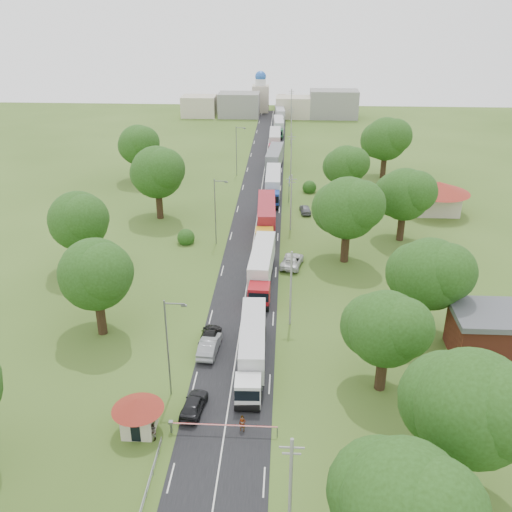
# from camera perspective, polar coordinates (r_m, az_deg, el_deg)

# --- Properties ---
(ground) EXTENTS (260.00, 260.00, 0.00)m
(ground) POSITION_cam_1_polar(r_m,az_deg,el_deg) (71.04, -1.04, -3.72)
(ground) COLOR #39531B
(ground) RESTS_ON ground
(road) EXTENTS (8.00, 200.00, 0.04)m
(road) POSITION_cam_1_polar(r_m,az_deg,el_deg) (89.07, -0.10, 2.45)
(road) COLOR black
(road) RESTS_ON ground
(boom_barrier) EXTENTS (9.22, 0.35, 1.18)m
(boom_barrier) POSITION_cam_1_polar(r_m,az_deg,el_deg) (50.18, -4.83, -16.53)
(boom_barrier) COLOR slate
(boom_barrier) RESTS_ON ground
(guard_booth) EXTENTS (4.40, 4.40, 3.45)m
(guard_booth) POSITION_cam_1_polar(r_m,az_deg,el_deg) (50.41, -11.71, -14.93)
(guard_booth) COLOR beige
(guard_booth) RESTS_ON ground
(info_sign) EXTENTS (0.12, 3.10, 4.10)m
(info_sign) POSITION_cam_1_polar(r_m,az_deg,el_deg) (102.01, 3.34, 7.15)
(info_sign) COLOR slate
(info_sign) RESTS_ON ground
(pole_0) EXTENTS (1.60, 0.24, 9.00)m
(pole_0) POSITION_cam_1_polar(r_m,az_deg,el_deg) (40.00, 3.45, -22.34)
(pole_0) COLOR gray
(pole_0) RESTS_ON ground
(pole_1) EXTENTS (1.60, 0.24, 9.00)m
(pole_1) POSITION_cam_1_polar(r_m,az_deg,el_deg) (62.49, 3.50, -3.15)
(pole_1) COLOR gray
(pole_1) RESTS_ON ground
(pole_2) EXTENTS (1.60, 0.24, 9.00)m
(pole_2) POSITION_cam_1_polar(r_m,az_deg,el_deg) (88.20, 3.53, 5.42)
(pole_2) COLOR gray
(pole_2) RESTS_ON ground
(pole_3) EXTENTS (1.60, 0.24, 9.00)m
(pole_3) POSITION_cam_1_polar(r_m,az_deg,el_deg) (114.98, 3.54, 10.07)
(pole_3) COLOR gray
(pole_3) RESTS_ON ground
(pole_4) EXTENTS (1.60, 0.24, 9.00)m
(pole_4) POSITION_cam_1_polar(r_m,az_deg,el_deg) (142.23, 3.55, 12.95)
(pole_4) COLOR gray
(pole_4) RESTS_ON ground
(pole_5) EXTENTS (1.60, 0.24, 9.00)m
(pole_5) POSITION_cam_1_polar(r_m,az_deg,el_deg) (169.73, 3.55, 14.90)
(pole_5) COLOR gray
(pole_5) RESTS_ON ground
(lamp_0) EXTENTS (2.03, 0.22, 10.00)m
(lamp_0) POSITION_cam_1_polar(r_m,az_deg,el_deg) (51.89, -8.69, -8.71)
(lamp_0) COLOR slate
(lamp_0) RESTS_ON ground
(lamp_1) EXTENTS (2.03, 0.22, 10.00)m
(lamp_1) POSITION_cam_1_polar(r_m,az_deg,el_deg) (82.88, -4.01, 4.75)
(lamp_1) COLOR slate
(lamp_1) RESTS_ON ground
(lamp_2) EXTENTS (2.03, 0.22, 10.00)m
(lamp_2) POSITION_cam_1_polar(r_m,az_deg,el_deg) (116.18, -1.90, 10.70)
(lamp_2) COLOR slate
(lamp_2) RESTS_ON ground
(tree_0) EXTENTS (8.80, 8.80, 11.07)m
(tree_0) POSITION_cam_1_polar(r_m,az_deg,el_deg) (36.90, 14.54, -22.72)
(tree_0) COLOR #382616
(tree_0) RESTS_ON ground
(tree_1) EXTENTS (9.60, 9.60, 12.05)m
(tree_1) POSITION_cam_1_polar(r_m,az_deg,el_deg) (43.64, 20.72, -13.86)
(tree_1) COLOR #382616
(tree_1) RESTS_ON ground
(tree_2) EXTENTS (8.00, 8.00, 10.10)m
(tree_2) POSITION_cam_1_polar(r_m,az_deg,el_deg) (52.92, 12.84, -7.02)
(tree_2) COLOR #382616
(tree_2) RESTS_ON ground
(tree_3) EXTENTS (8.80, 8.80, 11.07)m
(tree_3) POSITION_cam_1_polar(r_m,az_deg,el_deg) (62.45, 16.98, -1.68)
(tree_3) COLOR #382616
(tree_3) RESTS_ON ground
(tree_4) EXTENTS (9.60, 9.60, 12.05)m
(tree_4) POSITION_cam_1_polar(r_m,az_deg,el_deg) (77.37, 9.15, 4.81)
(tree_4) COLOR #382616
(tree_4) RESTS_ON ground
(tree_5) EXTENTS (8.80, 8.80, 11.07)m
(tree_5) POSITION_cam_1_polar(r_m,az_deg,el_deg) (86.41, 14.63, 6.01)
(tree_5) COLOR #382616
(tree_5) RESTS_ON ground
(tree_6) EXTENTS (8.00, 8.00, 10.10)m
(tree_6) POSITION_cam_1_polar(r_m,az_deg,el_deg) (101.62, 8.98, 8.94)
(tree_6) COLOR #382616
(tree_6) RESTS_ON ground
(tree_7) EXTENTS (9.60, 9.60, 12.05)m
(tree_7) POSITION_cam_1_polar(r_m,az_deg,el_deg) (116.94, 12.86, 11.36)
(tree_7) COLOR #382616
(tree_7) RESTS_ON ground
(tree_10) EXTENTS (8.80, 8.80, 11.07)m
(tree_10) POSITION_cam_1_polar(r_m,az_deg,el_deg) (62.04, -15.74, -1.69)
(tree_10) COLOR #382616
(tree_10) RESTS_ON ground
(tree_11) EXTENTS (8.80, 8.80, 11.07)m
(tree_11) POSITION_cam_1_polar(r_m,az_deg,el_deg) (77.27, -17.32, 3.44)
(tree_11) COLOR #382616
(tree_11) RESTS_ON ground
(tree_12) EXTENTS (9.60, 9.60, 12.05)m
(tree_12) POSITION_cam_1_polar(r_m,az_deg,el_deg) (93.53, -9.86, 8.29)
(tree_12) COLOR #382616
(tree_12) RESTS_ON ground
(tree_13) EXTENTS (8.80, 8.80, 11.07)m
(tree_13) POSITION_cam_1_polar(r_m,az_deg,el_deg) (114.32, -11.66, 10.84)
(tree_13) COLOR #382616
(tree_13) RESTS_ON ground
(house_brick) EXTENTS (8.60, 6.60, 5.20)m
(house_brick) POSITION_cam_1_polar(r_m,az_deg,el_deg) (62.86, 22.63, -7.19)
(house_brick) COLOR maroon
(house_brick) RESTS_ON ground
(house_cream) EXTENTS (10.08, 10.08, 5.80)m
(house_cream) POSITION_cam_1_polar(r_m,az_deg,el_deg) (100.27, 17.73, 6.06)
(house_cream) COLOR beige
(house_cream) RESTS_ON ground
(distant_town) EXTENTS (52.00, 8.00, 8.00)m
(distant_town) POSITION_cam_1_polar(r_m,az_deg,el_deg) (174.91, 1.91, 14.83)
(distant_town) COLOR gray
(distant_town) RESTS_ON ground
(church) EXTENTS (5.00, 5.00, 12.30)m
(church) POSITION_cam_1_polar(r_m,az_deg,el_deg) (182.65, 0.46, 15.88)
(church) COLOR beige
(church) RESTS_ON ground
(truck_0) EXTENTS (2.82, 14.25, 3.94)m
(truck_0) POSITION_cam_1_polar(r_m,az_deg,el_deg) (57.13, -0.38, -9.08)
(truck_0) COLOR white
(truck_0) RESTS_ON ground
(truck_1) EXTENTS (3.10, 15.07, 4.17)m
(truck_1) POSITION_cam_1_polar(r_m,az_deg,el_deg) (72.67, 0.57, -1.06)
(truck_1) COLOR #A6131B
(truck_1) RESTS_ON ground
(truck_2) EXTENTS (3.14, 15.68, 4.34)m
(truck_2) POSITION_cam_1_polar(r_m,az_deg,el_deg) (88.52, 1.03, 3.90)
(truck_2) COLOR #C58E17
(truck_2) RESTS_ON ground
(truck_3) EXTENTS (2.73, 15.28, 4.23)m
(truck_3) POSITION_cam_1_polar(r_m,az_deg,el_deg) (104.52, 1.70, 7.19)
(truck_3) COLOR #193996
(truck_3) RESTS_ON ground
(truck_4) EXTENTS (3.57, 15.84, 4.37)m
(truck_4) POSITION_cam_1_polar(r_m,az_deg,el_deg) (119.90, 1.86, 9.56)
(truck_4) COLOR silver
(truck_4) RESTS_ON ground
(truck_5) EXTENTS (2.68, 14.78, 4.10)m
(truck_5) POSITION_cam_1_polar(r_m,az_deg,el_deg) (137.17, 1.90, 11.46)
(truck_5) COLOR #AF1B38
(truck_5) RESTS_ON ground
(truck_6) EXTENTS (2.99, 13.81, 3.82)m
(truck_6) POSITION_cam_1_polar(r_m,az_deg,el_deg) (153.18, 2.28, 12.82)
(truck_6) COLOR #24603C
(truck_6) RESTS_ON ground
(truck_7) EXTENTS (3.19, 14.20, 3.92)m
(truck_7) POSITION_cam_1_polar(r_m,az_deg,el_deg) (168.15, 2.39, 13.93)
(truck_7) COLOR silver
(truck_7) RESTS_ON ground
(truck_8) EXTENTS (2.67, 14.24, 3.94)m
(truck_8) POSITION_cam_1_polar(r_m,az_deg,el_deg) (185.76, 2.51, 14.98)
(truck_8) COLOR brown
(truck_8) RESTS_ON ground
(car_lane_front) EXTENTS (2.34, 4.60, 1.50)m
(car_lane_front) POSITION_cam_1_polar(r_m,az_deg,el_deg) (52.56, -6.25, -14.55)
(car_lane_front) COLOR black
(car_lane_front) RESTS_ON ground
(car_lane_mid) EXTENTS (2.16, 5.18, 1.67)m
(car_lane_mid) POSITION_cam_1_polar(r_m,az_deg,el_deg) (59.81, -4.68, -8.90)
(car_lane_mid) COLOR gray
(car_lane_mid) RESTS_ON ground
(car_lane_rear) EXTENTS (2.14, 5.02, 1.44)m
(car_lane_rear) POSITION_cam_1_polar(r_m,az_deg,el_deg) (61.44, -4.63, -8.01)
(car_lane_rear) COLOR black
(car_lane_rear) RESTS_ON ground
(car_verge_near) EXTENTS (3.57, 5.90, 1.53)m
(car_verge_near) POSITION_cam_1_polar(r_m,az_deg,el_deg) (77.73, 3.62, -0.48)
(car_verge_near) COLOR silver
(car_verge_near) RESTS_ON ground
(car_verge_far) EXTENTS (2.10, 4.28, 1.41)m
(car_verge_far) POSITION_cam_1_polar(r_m,az_deg,el_deg) (96.83, 4.95, 4.68)
(car_verge_far) COLOR slate
(car_verge_far) RESTS_ON ground
(pedestrian_near) EXTENTS (0.60, 0.42, 1.56)m
(pedestrian_near) POSITION_cam_1_polar(r_m,az_deg,el_deg) (50.35, -1.37, -16.42)
(pedestrian_near) COLOR gray
(pedestrian_near) RESTS_ON ground
(pedestrian_booth) EXTENTS (0.89, 0.97, 1.62)m
(pedestrian_booth) POSITION_cam_1_polar(r_m,az_deg,el_deg) (50.25, -10.29, -16.96)
(pedestrian_booth) COLOR gray
(pedestrian_booth) RESTS_ON ground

